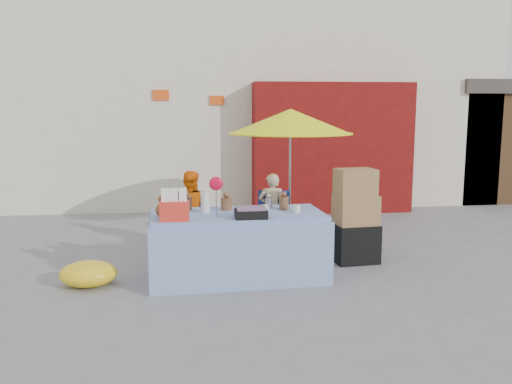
{
  "coord_description": "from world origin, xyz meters",
  "views": [
    {
      "loc": [
        -0.6,
        -6.45,
        2.12
      ],
      "look_at": [
        0.23,
        0.6,
        1.0
      ],
      "focal_mm": 38.0,
      "sensor_mm": 36.0,
      "label": 1
    }
  ],
  "objects": [
    {
      "name": "chair_right",
      "position": [
        0.6,
        1.46,
        0.26
      ],
      "size": [
        0.54,
        0.54,
        0.85
      ],
      "rotation": [
        0.0,
        0.0,
        -0.15
      ],
      "color": "navy",
      "rests_on": "ground"
    },
    {
      "name": "vendor_orange",
      "position": [
        -0.66,
        1.59,
        0.59
      ],
      "size": [
        0.63,
        0.53,
        1.18
      ],
      "primitive_type": "imported",
      "rotation": [
        0.0,
        0.0,
        2.99
      ],
      "color": "orange",
      "rests_on": "ground"
    },
    {
      "name": "vendor_beige",
      "position": [
        0.59,
        1.59,
        0.56
      ],
      "size": [
        0.45,
        0.33,
        1.13
      ],
      "primitive_type": "imported",
      "rotation": [
        0.0,
        0.0,
        2.99
      ],
      "color": "#C8B48E",
      "rests_on": "ground"
    },
    {
      "name": "market_table",
      "position": [
        -0.07,
        0.05,
        0.43
      ],
      "size": [
        2.22,
        1.13,
        1.31
      ],
      "rotation": [
        0.0,
        0.0,
        0.06
      ],
      "color": "#859DD4",
      "rests_on": "ground"
    },
    {
      "name": "umbrella",
      "position": [
        0.89,
        1.74,
        1.89
      ],
      "size": [
        1.9,
        1.9,
        2.09
      ],
      "color": "gray",
      "rests_on": "ground"
    },
    {
      "name": "box_stack",
      "position": [
        1.6,
        0.6,
        0.6
      ],
      "size": [
        0.63,
        0.54,
        1.29
      ],
      "rotation": [
        0.0,
        0.0,
        0.11
      ],
      "color": "black",
      "rests_on": "ground"
    },
    {
      "name": "backdrop",
      "position": [
        0.52,
        7.52,
        3.1
      ],
      "size": [
        14.0,
        8.0,
        7.8
      ],
      "color": "silver",
      "rests_on": "ground"
    },
    {
      "name": "ground",
      "position": [
        0.0,
        0.0,
        0.0
      ],
      "size": [
        80.0,
        80.0,
        0.0
      ],
      "primitive_type": "plane",
      "color": "slate",
      "rests_on": "ground"
    },
    {
      "name": "tarp_bundle",
      "position": [
        -1.86,
        -0.05,
        0.15
      ],
      "size": [
        0.8,
        0.7,
        0.3
      ],
      "primitive_type": "ellipsoid",
      "rotation": [
        0.0,
        0.0,
        0.27
      ],
      "color": "yellow",
      "rests_on": "ground"
    },
    {
      "name": "chair_left",
      "position": [
        -0.65,
        1.46,
        0.26
      ],
      "size": [
        0.54,
        0.54,
        0.85
      ],
      "rotation": [
        0.0,
        0.0,
        -0.15
      ],
      "color": "navy",
      "rests_on": "ground"
    }
  ]
}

